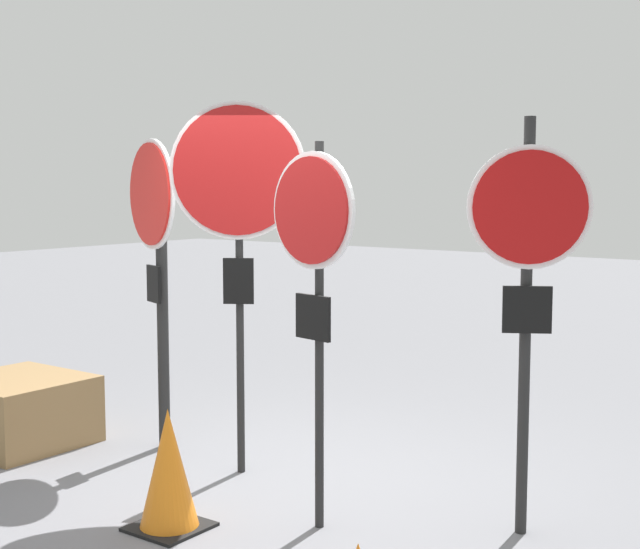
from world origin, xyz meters
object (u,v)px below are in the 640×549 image
stop_sign_0 (155,236)px  storage_crate (18,411)px  stop_sign_1 (238,194)px  stop_sign_3 (528,251)px  traffic_cone_0 (169,470)px  stop_sign_2 (314,246)px

stop_sign_0 → storage_crate: stop_sign_0 is taller
stop_sign_1 → storage_crate: 2.60m
stop_sign_0 → stop_sign_3: size_ratio=0.98×
stop_sign_3 → traffic_cone_0: stop_sign_3 is taller
stop_sign_0 → stop_sign_1: bearing=15.1°
stop_sign_2 → traffic_cone_0: 1.58m
stop_sign_1 → traffic_cone_0: (0.33, -1.00, -1.61)m
stop_sign_3 → storage_crate: stop_sign_3 is taller
stop_sign_2 → stop_sign_1: bearing=165.5°
stop_sign_0 → traffic_cone_0: bearing=-20.0°
stop_sign_3 → stop_sign_1: bearing=152.9°
stop_sign_2 → stop_sign_3: stop_sign_3 is taller
stop_sign_2 → stop_sign_3: bearing=43.0°
stop_sign_1 → stop_sign_3: stop_sign_1 is taller
stop_sign_3 → storage_crate: size_ratio=2.46×
traffic_cone_0 → storage_crate: 2.29m
stop_sign_2 → storage_crate: stop_sign_2 is taller
stop_sign_0 → stop_sign_3: (2.98, 0.03, 0.01)m
traffic_cone_0 → stop_sign_0: bearing=138.6°
storage_crate → stop_sign_0: bearing=30.2°
stop_sign_1 → stop_sign_0: bearing=141.5°
stop_sign_0 → storage_crate: 1.79m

